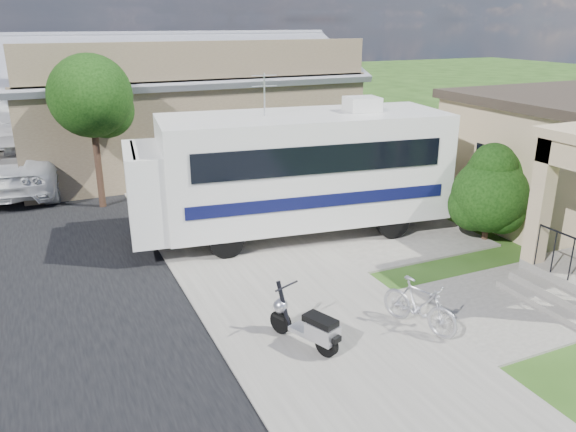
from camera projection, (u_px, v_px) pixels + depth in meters
name	position (u px, v px, depth m)	size (l,w,h in m)	color
ground	(364.00, 313.00, 11.00)	(120.00, 120.00, 0.00)	#203F10
sidewalk_slab	(184.00, 187.00, 19.19)	(4.00, 80.00, 0.06)	slate
driveway_slab	(324.00, 228.00, 15.45)	(7.00, 6.00, 0.05)	slate
walk_slab	(518.00, 304.00, 11.31)	(4.00, 3.00, 0.05)	slate
warehouse	(180.00, 111.00, 22.35)	(12.50, 8.40, 5.04)	brown
street_tree_a	(94.00, 100.00, 16.26)	(2.44, 2.40, 4.58)	black
street_tree_b	(68.00, 69.00, 24.80)	(2.44, 2.40, 4.73)	black
street_tree_c	(57.00, 62.00, 32.63)	(2.44, 2.40, 4.42)	black
motorhome	(293.00, 169.00, 14.53)	(8.42, 3.57, 4.18)	silver
shrub	(490.00, 191.00, 14.27)	(2.10, 2.01, 2.58)	black
scooter	(308.00, 326.00, 9.67)	(0.83, 1.49, 1.02)	black
bicycle	(419.00, 308.00, 10.23)	(0.45, 1.58, 0.95)	#B8B8C0
pickup_truck	(19.00, 161.00, 19.03)	(2.99, 6.48, 1.80)	white
van	(14.00, 124.00, 25.34)	(2.72, 6.68, 1.94)	white
garden_hose	(530.00, 285.00, 11.97)	(0.44, 0.44, 0.20)	#14672D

